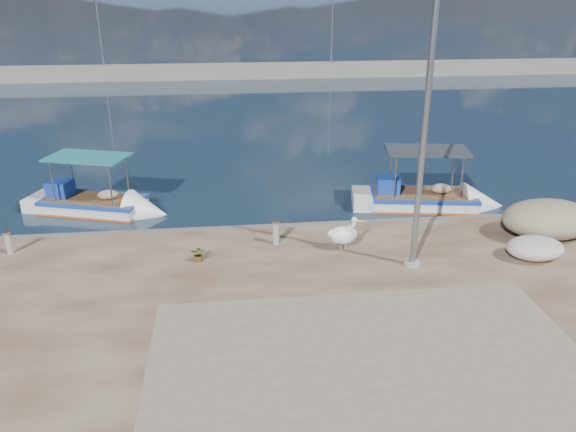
# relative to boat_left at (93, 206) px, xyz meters

# --- Properties ---
(ground) EXTENTS (1400.00, 1400.00, 0.00)m
(ground) POSITION_rel_boat_left_xyz_m (6.63, -8.27, -0.19)
(ground) COLOR #162635
(ground) RESTS_ON ground
(quay_patch) EXTENTS (9.00, 7.00, 0.01)m
(quay_patch) POSITION_rel_boat_left_xyz_m (7.63, -11.27, 0.32)
(quay_patch) COLOR gray
(quay_patch) RESTS_ON quay
(breakwater) EXTENTS (120.00, 2.20, 7.50)m
(breakwater) POSITION_rel_boat_left_xyz_m (6.62, 31.73, 0.42)
(breakwater) COLOR gray
(breakwater) RESTS_ON ground
(boat_left) EXTENTS (5.25, 3.07, 2.40)m
(boat_left) POSITION_rel_boat_left_xyz_m (0.00, 0.00, 0.00)
(boat_left) COLOR white
(boat_left) RESTS_ON ground
(boat_right) EXTENTS (5.48, 2.57, 2.53)m
(boat_right) POSITION_rel_boat_left_xyz_m (11.99, -0.88, 0.01)
(boat_right) COLOR white
(boat_right) RESTS_ON ground
(pelican) EXTENTS (1.08, 0.62, 1.03)m
(pelican) POSITION_rel_boat_left_xyz_m (8.16, -5.25, 0.80)
(pelican) COLOR tan
(pelican) RESTS_ON quay
(lamp_post) EXTENTS (0.44, 0.96, 7.00)m
(lamp_post) POSITION_rel_boat_left_xyz_m (9.82, -6.38, 3.61)
(lamp_post) COLOR gray
(lamp_post) RESTS_ON quay
(bollard_near) EXTENTS (0.24, 0.24, 0.74)m
(bollard_near) POSITION_rel_boat_left_xyz_m (6.25, -4.63, 0.71)
(bollard_near) COLOR gray
(bollard_near) RESTS_ON quay
(bollard_far) EXTENTS (0.23, 0.23, 0.69)m
(bollard_far) POSITION_rel_boat_left_xyz_m (-1.33, -4.46, 0.69)
(bollard_far) COLOR gray
(bollard_far) RESTS_ON quay
(potted_plant) EXTENTS (0.49, 0.46, 0.46)m
(potted_plant) POSITION_rel_boat_left_xyz_m (4.03, -5.54, 0.54)
(potted_plant) COLOR #33722D
(potted_plant) RESTS_ON quay
(net_pile_d) EXTENTS (1.62, 1.22, 0.61)m
(net_pile_d) POSITION_rel_boat_left_xyz_m (13.34, -6.38, 0.62)
(net_pile_d) COLOR beige
(net_pile_d) RESTS_ON quay
(net_pile_c) EXTENTS (2.84, 2.03, 1.12)m
(net_pile_c) POSITION_rel_boat_left_xyz_m (14.48, -5.00, 0.87)
(net_pile_c) COLOR tan
(net_pile_c) RESTS_ON quay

